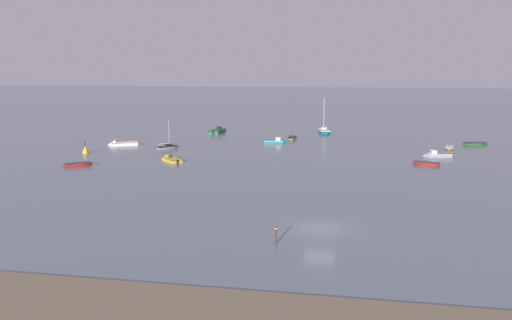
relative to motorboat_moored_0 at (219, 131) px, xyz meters
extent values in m
plane|color=slate|center=(26.20, -66.73, -0.29)|extent=(800.00, 800.00, 0.00)
cube|color=#23602D|center=(-0.06, -0.94, -0.03)|extent=(2.52, 5.37, 1.03)
cone|color=#23602D|center=(0.12, 1.79, -0.03)|extent=(2.17, 1.77, 2.06)
cube|color=black|center=(-0.06, -0.88, 0.35)|extent=(2.57, 5.49, 0.11)
cube|color=black|center=(-0.01, -0.13, 0.77)|extent=(0.72, 0.50, 0.57)
cube|color=black|center=(-0.24, -3.49, 0.12)|extent=(0.43, 0.35, 0.73)
ellipsoid|color=red|center=(-9.09, -42.98, -0.15)|extent=(3.95, 3.55, 0.63)
cube|color=#33383F|center=(-9.09, -42.98, 0.12)|extent=(3.68, 3.33, 0.08)
cube|color=#33383F|center=(-9.09, -42.98, 0.02)|extent=(0.96, 1.11, 0.06)
cube|color=white|center=(-11.40, -22.47, -0.07)|extent=(4.78, 3.82, 0.88)
cone|color=white|center=(-13.42, -23.63, -0.07)|extent=(2.08, 2.22, 1.76)
cube|color=brown|center=(-11.45, -22.50, 0.26)|extent=(4.89, 3.90, 0.10)
cube|color=brown|center=(-12.00, -22.81, 0.61)|extent=(0.63, 0.70, 0.49)
cube|color=black|center=(-9.52, -21.39, 0.06)|extent=(0.41, 0.44, 0.62)
cube|color=gold|center=(2.68, -37.24, -0.11)|extent=(3.72, 3.77, 0.74)
cone|color=gold|center=(1.32, -35.83, -0.11)|extent=(1.87, 1.87, 1.48)
cube|color=#33383F|center=(2.65, -37.20, 0.17)|extent=(3.80, 3.85, 0.08)
cube|color=#33383F|center=(2.28, -36.82, 0.47)|extent=(0.58, 0.58, 0.41)
cube|color=black|center=(3.96, -38.55, 0.00)|extent=(0.37, 0.37, 0.52)
ellipsoid|color=#23602D|center=(50.27, -10.31, -0.13)|extent=(4.84, 2.95, 0.72)
cube|color=#33383F|center=(50.27, -10.31, 0.18)|extent=(4.48, 2.80, 0.10)
cube|color=#33383F|center=(50.27, -10.31, 0.07)|extent=(0.72, 1.43, 0.07)
ellipsoid|color=#197084|center=(22.51, 2.64, -0.05)|extent=(3.60, 7.38, 1.22)
cube|color=silver|center=(22.51, 2.64, 0.44)|extent=(3.17, 6.30, 0.12)
cube|color=silver|center=(22.44, 2.99, 0.78)|extent=(1.53, 1.92, 0.44)
cylinder|color=#B7BABF|center=(22.38, 3.27, 3.92)|extent=(0.12, 0.12, 6.71)
cylinder|color=beige|center=(22.69, 1.78, 1.24)|extent=(1.04, 3.86, 0.24)
ellipsoid|color=gold|center=(16.98, -8.45, -0.14)|extent=(1.52, 4.31, 0.68)
cube|color=black|center=(16.98, -8.45, 0.15)|extent=(1.49, 3.97, 0.09)
cube|color=black|center=(16.98, -8.45, 0.05)|extent=(1.33, 0.29, 0.07)
ellipsoid|color=gray|center=(-2.45, -25.15, -0.14)|extent=(3.61, 4.44, 0.76)
cube|color=black|center=(-2.45, -25.15, 0.17)|extent=(3.13, 3.81, 0.08)
cube|color=black|center=(-2.32, -24.97, 0.38)|extent=(1.22, 1.31, 0.27)
cylinder|color=#B7BABF|center=(-2.22, -24.82, 2.34)|extent=(0.08, 0.08, 4.20)
cylinder|color=beige|center=(-2.76, -25.61, 0.66)|extent=(1.49, 2.10, 0.15)
ellipsoid|color=red|center=(38.98, -33.19, -0.15)|extent=(4.05, 2.56, 0.61)
cube|color=#33383F|center=(38.98, -33.19, 0.10)|extent=(3.76, 2.42, 0.08)
cube|color=#33383F|center=(38.98, -33.19, 0.01)|extent=(0.63, 1.19, 0.06)
ellipsoid|color=orange|center=(44.86, -16.39, -0.16)|extent=(2.04, 3.98, 0.60)
cube|color=silver|center=(44.86, -16.39, 0.10)|extent=(1.95, 3.68, 0.08)
cube|color=silver|center=(44.86, -16.39, 0.01)|extent=(1.19, 0.47, 0.06)
cube|color=#197084|center=(14.21, -14.38, -0.11)|extent=(3.78, 1.94, 0.71)
cone|color=#197084|center=(16.09, -14.15, -0.11)|extent=(1.30, 1.56, 1.43)
cube|color=silver|center=(14.25, -14.38, 0.15)|extent=(3.86, 1.98, 0.08)
cube|color=silver|center=(15.07, -14.28, 0.52)|extent=(1.00, 1.23, 0.55)
cube|color=#384751|center=(15.50, -14.22, 0.56)|extent=(0.33, 1.10, 0.44)
cube|color=black|center=(12.46, -14.61, -0.01)|extent=(0.26, 0.31, 0.51)
cube|color=gray|center=(41.68, -25.71, -0.11)|extent=(4.02, 2.42, 0.74)
cone|color=gray|center=(39.78, -26.18, -0.11)|extent=(1.49, 1.72, 1.48)
cube|color=silver|center=(41.64, -25.72, 0.17)|extent=(4.11, 2.47, 0.08)
cube|color=silver|center=(40.81, -25.93, 0.55)|extent=(1.16, 1.35, 0.57)
cube|color=#384751|center=(40.38, -26.04, 0.59)|extent=(0.47, 1.14, 0.46)
cube|color=black|center=(43.46, -25.27, 0.00)|extent=(0.29, 0.34, 0.52)
cylinder|color=gold|center=(-13.62, -32.49, -0.12)|extent=(0.90, 0.90, 0.70)
cone|color=gold|center=(-13.62, -32.49, 0.58)|extent=(0.72, 0.72, 0.70)
cylinder|color=black|center=(-13.62, -32.49, 1.38)|extent=(0.10, 0.10, 0.90)
cylinder|color=#4A3323|center=(23.12, -71.29, 0.29)|extent=(0.18, 0.18, 1.45)
cylinder|color=silver|center=(23.12, -71.29, 0.96)|extent=(0.22, 0.22, 0.08)
camera|label=1|loc=(28.74, -109.56, 12.78)|focal=36.92mm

